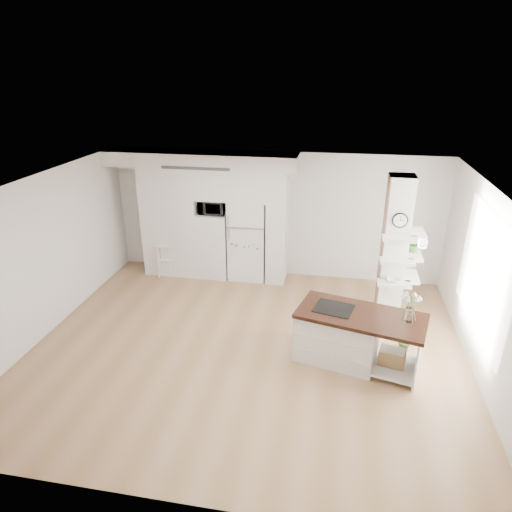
{
  "coord_description": "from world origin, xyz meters",
  "views": [
    {
      "loc": [
        1.29,
        -6.25,
        4.31
      ],
      "look_at": [
        -0.03,
        0.9,
        1.26
      ],
      "focal_mm": 32.0,
      "sensor_mm": 36.0,
      "label": 1
    }
  ],
  "objects_px": {
    "kitchen_island": "(345,334)",
    "floor_plant_a": "(406,340)",
    "bookshelf": "(174,261)",
    "refrigerator": "(248,239)"
  },
  "relations": [
    {
      "from": "refrigerator",
      "to": "bookshelf",
      "type": "relative_size",
      "value": 2.38
    },
    {
      "from": "bookshelf",
      "to": "kitchen_island",
      "type": "bearing_deg",
      "value": -48.85
    },
    {
      "from": "bookshelf",
      "to": "floor_plant_a",
      "type": "xyz_separation_m",
      "value": [
        4.71,
        -2.17,
        -0.1
      ]
    },
    {
      "from": "bookshelf",
      "to": "floor_plant_a",
      "type": "distance_m",
      "value": 5.19
    },
    {
      "from": "refrigerator",
      "to": "bookshelf",
      "type": "xyz_separation_m",
      "value": [
        -1.65,
        -0.18,
        -0.56
      ]
    },
    {
      "from": "kitchen_island",
      "to": "floor_plant_a",
      "type": "height_order",
      "value": "kitchen_island"
    },
    {
      "from": "bookshelf",
      "to": "floor_plant_a",
      "type": "relative_size",
      "value": 1.65
    },
    {
      "from": "floor_plant_a",
      "to": "kitchen_island",
      "type": "bearing_deg",
      "value": -159.4
    },
    {
      "from": "kitchen_island",
      "to": "refrigerator",
      "type": "bearing_deg",
      "value": 141.51
    },
    {
      "from": "refrigerator",
      "to": "floor_plant_a",
      "type": "xyz_separation_m",
      "value": [
        3.06,
        -2.35,
        -0.65
      ]
    }
  ]
}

